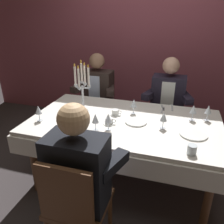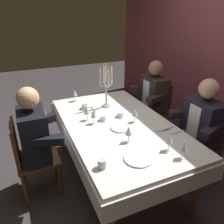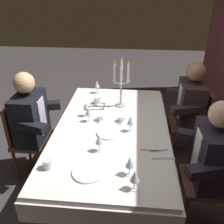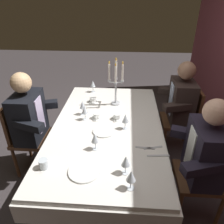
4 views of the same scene
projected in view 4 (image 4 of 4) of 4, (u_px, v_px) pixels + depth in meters
ground_plane at (108, 177)px, 2.58m from camera, size 12.00×12.00×0.00m
dining_table at (107, 134)px, 2.27m from camera, size 1.94×1.14×0.74m
candelabra at (116, 83)px, 2.49m from camera, size 0.19×0.19×0.57m
dinner_plate_0 at (84, 171)px, 1.64m from camera, size 0.25×0.25×0.01m
dinner_plate_1 at (104, 131)px, 2.10m from camera, size 0.22×0.22×0.01m
wine_glass_0 at (85, 110)px, 2.25m from camera, size 0.07×0.07×0.16m
wine_glass_1 at (125, 119)px, 2.10m from camera, size 0.07×0.07×0.16m
wine_glass_2 at (93, 84)px, 2.88m from camera, size 0.07×0.07×0.16m
wine_glass_3 at (95, 138)px, 1.82m from camera, size 0.07×0.07×0.16m
wine_glass_4 at (126, 161)px, 1.58m from camera, size 0.07×0.07×0.16m
wine_glass_5 at (131, 176)px, 1.45m from camera, size 0.07×0.07×0.16m
wine_glass_6 at (83, 105)px, 2.35m from camera, size 0.07×0.07×0.16m
water_tumbler_0 at (44, 164)px, 1.66m from camera, size 0.07×0.07×0.08m
coffee_cup_0 at (97, 116)px, 2.31m from camera, size 0.13×0.12×0.06m
coffee_cup_1 at (93, 100)px, 2.66m from camera, size 0.13×0.12×0.06m
coffee_cup_2 at (117, 117)px, 2.30m from camera, size 0.13×0.12×0.06m
knife_0 at (158, 156)px, 1.80m from camera, size 0.04×0.19×0.01m
fork_1 at (145, 148)px, 1.89m from camera, size 0.03×0.17×0.01m
fork_2 at (153, 148)px, 1.89m from camera, size 0.06×0.17×0.01m
seated_diner_0 at (182, 101)px, 2.70m from camera, size 0.63×0.48×1.24m
seated_diner_1 at (28, 117)px, 2.37m from camera, size 0.63×0.48×1.24m
seated_diner_2 at (206, 153)px, 1.84m from camera, size 0.63×0.48×1.24m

